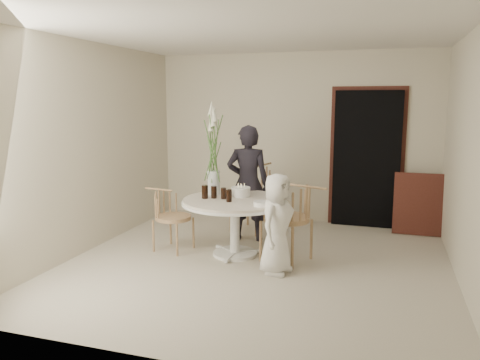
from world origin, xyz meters
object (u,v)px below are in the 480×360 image
(chair_left, at_px, (166,210))
(chair_far, at_px, (257,187))
(table, at_px, (235,208))
(boy, at_px, (277,224))
(flower_vase, at_px, (213,151))
(girl, at_px, (248,183))
(birthday_cake, at_px, (241,192))
(chair_right, at_px, (296,212))

(chair_left, bearing_deg, chair_far, -23.20)
(table, relative_size, chair_far, 1.34)
(chair_far, bearing_deg, boy, -50.01)
(chair_far, height_order, boy, boy)
(chair_left, xyz_separation_m, flower_vase, (0.57, 0.26, 0.78))
(chair_far, height_order, girl, girl)
(girl, bearing_deg, flower_vase, 43.91)
(boy, height_order, birthday_cake, boy)
(chair_far, height_order, chair_left, chair_far)
(girl, distance_m, boy, 1.34)
(birthday_cake, bearing_deg, girl, 96.15)
(chair_left, xyz_separation_m, birthday_cake, (0.96, 0.22, 0.26))
(birthday_cake, bearing_deg, chair_left, -167.22)
(chair_left, relative_size, girl, 0.50)
(chair_left, bearing_deg, boy, -94.02)
(chair_right, bearing_deg, chair_far, -126.97)
(boy, bearing_deg, birthday_cake, 58.15)
(table, bearing_deg, chair_right, -3.27)
(chair_far, bearing_deg, table, -69.42)
(birthday_cake, bearing_deg, table, -96.32)
(chair_left, bearing_deg, table, -77.55)
(girl, distance_m, birthday_cake, 0.51)
(chair_far, relative_size, birthday_cake, 4.06)
(chair_far, bearing_deg, girl, -69.24)
(chair_right, height_order, flower_vase, flower_vase)
(girl, relative_size, birthday_cake, 6.61)
(boy, relative_size, birthday_cake, 4.69)
(chair_right, relative_size, birthday_cake, 3.99)
(flower_vase, bearing_deg, girl, 54.08)
(table, xyz_separation_m, boy, (0.64, -0.44, -0.04))
(table, height_order, chair_right, chair_right)
(chair_right, bearing_deg, chair_left, -70.26)
(chair_far, relative_size, chair_right, 1.02)
(chair_far, bearing_deg, chair_right, -39.51)
(chair_left, distance_m, flower_vase, 1.00)
(birthday_cake, bearing_deg, chair_right, -16.74)
(girl, bearing_deg, boy, 110.68)
(chair_right, distance_m, chair_left, 1.74)
(table, xyz_separation_m, birthday_cake, (0.02, 0.19, 0.17))
(chair_far, distance_m, flower_vase, 1.28)
(boy, bearing_deg, girl, 44.31)
(girl, bearing_deg, birthday_cake, 85.98)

